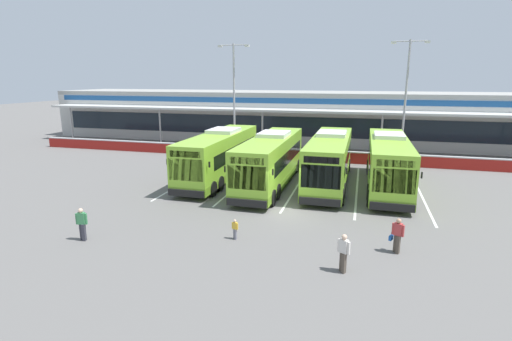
% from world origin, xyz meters
% --- Properties ---
extents(ground_plane, '(200.00, 200.00, 0.00)m').
position_xyz_m(ground_plane, '(0.00, 0.00, 0.00)').
color(ground_plane, '#605E5B').
extents(terminal_building, '(70.00, 13.00, 6.00)m').
position_xyz_m(terminal_building, '(-0.00, 26.91, 3.01)').
color(terminal_building, '#B7B7B2').
rests_on(terminal_building, ground).
extents(red_barrier_wall, '(60.00, 0.40, 1.10)m').
position_xyz_m(red_barrier_wall, '(0.00, 14.50, 0.56)').
color(red_barrier_wall, maroon).
rests_on(red_barrier_wall, ground).
extents(coach_bus_leftmost, '(2.99, 12.15, 3.78)m').
position_xyz_m(coach_bus_leftmost, '(-6.21, 6.18, 1.79)').
color(coach_bus_leftmost, '#8CC633').
rests_on(coach_bus_leftmost, ground).
extents(coach_bus_left_centre, '(2.99, 12.15, 3.78)m').
position_xyz_m(coach_bus_left_centre, '(-1.95, 5.32, 1.79)').
color(coach_bus_left_centre, '#8CC633').
rests_on(coach_bus_left_centre, ground).
extents(coach_bus_centre, '(2.99, 12.15, 3.78)m').
position_xyz_m(coach_bus_centre, '(2.14, 6.68, 1.79)').
color(coach_bus_centre, '#8CC633').
rests_on(coach_bus_centre, ground).
extents(coach_bus_right_centre, '(2.99, 12.15, 3.78)m').
position_xyz_m(coach_bus_right_centre, '(6.20, 6.82, 1.79)').
color(coach_bus_right_centre, '#8CC633').
rests_on(coach_bus_right_centre, ground).
extents(bay_stripe_far_west, '(0.14, 13.00, 0.01)m').
position_xyz_m(bay_stripe_far_west, '(-8.40, 6.00, 0.00)').
color(bay_stripe_far_west, silver).
rests_on(bay_stripe_far_west, ground).
extents(bay_stripe_west, '(0.14, 13.00, 0.01)m').
position_xyz_m(bay_stripe_west, '(-4.20, 6.00, 0.00)').
color(bay_stripe_west, silver).
rests_on(bay_stripe_west, ground).
extents(bay_stripe_mid_west, '(0.14, 13.00, 0.01)m').
position_xyz_m(bay_stripe_mid_west, '(0.00, 6.00, 0.00)').
color(bay_stripe_mid_west, silver).
rests_on(bay_stripe_mid_west, ground).
extents(bay_stripe_centre, '(0.14, 13.00, 0.01)m').
position_xyz_m(bay_stripe_centre, '(4.20, 6.00, 0.00)').
color(bay_stripe_centre, silver).
rests_on(bay_stripe_centre, ground).
extents(bay_stripe_mid_east, '(0.14, 13.00, 0.01)m').
position_xyz_m(bay_stripe_mid_east, '(8.40, 6.00, 0.00)').
color(bay_stripe_mid_east, silver).
rests_on(bay_stripe_mid_east, ground).
extents(pedestrian_with_handbag, '(0.63, 0.49, 1.62)m').
position_xyz_m(pedestrian_with_handbag, '(6.09, -4.16, 0.86)').
color(pedestrian_with_handbag, '#4C4238').
rests_on(pedestrian_with_handbag, ground).
extents(pedestrian_in_dark_coat, '(0.51, 0.41, 1.62)m').
position_xyz_m(pedestrian_in_dark_coat, '(3.88, -6.61, 0.87)').
color(pedestrian_in_dark_coat, '#4C4238').
rests_on(pedestrian_in_dark_coat, ground).
extents(pedestrian_child, '(0.33, 0.22, 1.00)m').
position_xyz_m(pedestrian_child, '(-1.36, -4.66, 0.54)').
color(pedestrian_child, slate).
rests_on(pedestrian_child, ground).
extents(pedestrian_near_bin, '(0.54, 0.30, 1.62)m').
position_xyz_m(pedestrian_near_bin, '(-8.41, -6.75, 0.87)').
color(pedestrian_near_bin, '#33333D').
rests_on(pedestrian_near_bin, ground).
extents(lamp_post_west, '(3.24, 0.28, 11.00)m').
position_xyz_m(lamp_post_west, '(-8.57, 16.83, 6.29)').
color(lamp_post_west, '#9E9EA3').
rests_on(lamp_post_west, ground).
extents(lamp_post_centre, '(3.24, 0.28, 11.00)m').
position_xyz_m(lamp_post_centre, '(7.96, 17.05, 6.29)').
color(lamp_post_centre, '#9E9EA3').
rests_on(lamp_post_centre, ground).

